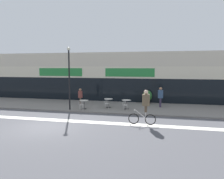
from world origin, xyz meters
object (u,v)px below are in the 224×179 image
Objects in this scene: cyclist_0 at (145,104)px; cafe_chair_1_near at (107,103)px; cafe_chair_2_near at (125,104)px; cafe_chair_0_near at (81,104)px; planter_pot at (147,97)px; bistro_table_1 at (109,101)px; lamp_post at (69,74)px; bistro_table_2 at (126,102)px; pedestrian_far_end at (80,95)px; pedestrian_near_end at (161,95)px; bistro_table_0 at (84,103)px.

cafe_chair_1_near is at bearing -49.08° from cyclist_0.
cafe_chair_0_near is at bearing 109.04° from cafe_chair_2_near.
planter_pot is at bearing -43.08° from cafe_chair_1_near.
lamp_post is at bearing -150.23° from bistro_table_1.
cafe_chair_2_near is 0.17× the size of lamp_post.
bistro_table_2 is 0.35× the size of cyclist_0.
pedestrian_far_end is at bearing -158.76° from planter_pot.
pedestrian_near_end is at bearing 15.19° from bistro_table_1.
cafe_chair_0_near is 6.82m from planter_pot.
pedestrian_near_end is (4.46, 1.84, 0.54)m from cafe_chair_1_near.
bistro_table_0 is 1.94m from cafe_chair_1_near.
pedestrian_far_end is (-0.94, 1.58, 0.41)m from bistro_table_0.
bistro_table_2 is 0.15× the size of lamp_post.
cafe_chair_2_near is at bearing -79.43° from cafe_chair_0_near.
cafe_chair_1_near is at bearing -163.24° from pedestrian_near_end.
cyclist_0 reaches higher than planter_pot.
planter_pot is at bearing -49.26° from cafe_chair_0_near.
planter_pot is 0.73× the size of pedestrian_near_end.
lamp_post reaches higher than cafe_chair_0_near.
bistro_table_2 is at bearing -25.72° from pedestrian_far_end.
bistro_table_2 is at bearing -81.40° from cafe_chair_1_near.
cafe_chair_0_near is at bearing -28.80° from cyclist_0.
bistro_table_1 is 0.60× the size of planter_pot.
cafe_chair_1_near is (1.88, 0.47, -0.01)m from bistro_table_0.
cafe_chair_0_near and cafe_chair_1_near have the same top height.
cyclist_0 is (3.53, -4.04, 0.69)m from cafe_chair_1_near.
bistro_table_2 is at bearing 6.51° from cafe_chair_2_near.
cafe_chair_0_near reaches higher than bistro_table_2.
cafe_chair_0_near is 2.43m from pedestrian_far_end.
pedestrian_far_end is (-7.28, -0.72, -0.12)m from pedestrian_near_end.
cafe_chair_1_near is (-1.65, -0.26, -0.04)m from bistro_table_2.
pedestrian_near_end reaches higher than bistro_table_2.
cafe_chair_2_near is at bearing 8.49° from lamp_post.
pedestrian_near_end is (2.82, 1.58, 0.50)m from bistro_table_2.
bistro_table_2 is 5.35m from lamp_post.
pedestrian_far_end reaches higher than cafe_chair_1_near.
cafe_chair_1_near is 5.41m from cyclist_0.
bistro_table_0 is 0.83× the size of cafe_chair_1_near.
cafe_chair_0_near is (-1.88, -1.72, -0.03)m from bistro_table_1.
bistro_table_0 is 1.88m from pedestrian_far_end.
bistro_table_0 is at bearing -33.66° from cyclist_0.
pedestrian_far_end is at bearing 120.67° from bistro_table_0.
bistro_table_0 is 0.34× the size of cyclist_0.
cafe_chair_2_near reaches higher than bistro_table_2.
cyclist_0 is (6.47, -2.99, -1.78)m from lamp_post.
bistro_table_2 is 0.44× the size of pedestrian_near_end.
pedestrian_far_end is at bearing 86.98° from lamp_post.
planter_pot is (3.20, 2.83, 0.13)m from bistro_table_1.
bistro_table_2 is 3.27m from pedestrian_near_end.
bistro_table_0 is 6.77m from pedestrian_near_end.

